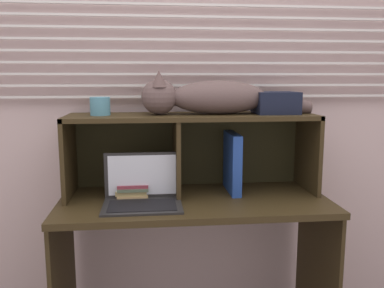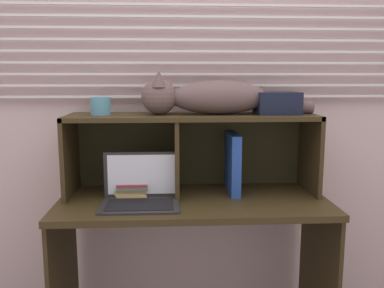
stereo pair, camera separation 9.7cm
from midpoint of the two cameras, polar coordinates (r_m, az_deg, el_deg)
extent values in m
cube|color=beige|center=(2.21, -1.87, 7.00)|extent=(4.40, 0.04, 2.50)
cube|color=silver|center=(2.16, -1.77, 6.68)|extent=(2.77, 0.02, 0.01)
cube|color=silver|center=(2.16, -1.77, 8.22)|extent=(2.77, 0.02, 0.01)
cube|color=silver|center=(2.16, -1.78, 9.76)|extent=(2.77, 0.02, 0.01)
cube|color=silver|center=(2.16, -1.79, 11.30)|extent=(2.77, 0.02, 0.01)
cube|color=silver|center=(2.16, -1.80, 12.83)|extent=(2.77, 0.02, 0.01)
cube|color=silver|center=(2.17, -1.81, 14.36)|extent=(2.77, 0.02, 0.01)
cube|color=silver|center=(2.17, -1.81, 15.89)|extent=(2.77, 0.02, 0.01)
cube|color=silver|center=(2.18, -1.82, 17.40)|extent=(2.77, 0.02, 0.01)
cube|color=silver|center=(2.19, -1.83, 18.91)|extent=(2.77, 0.02, 0.01)
cube|color=#332814|center=(1.97, -1.08, -8.07)|extent=(1.28, 0.57, 0.03)
cube|color=#332814|center=(2.16, -18.83, -17.90)|extent=(0.02, 0.51, 0.73)
cube|color=#332814|center=(2.26, 15.85, -16.57)|extent=(0.02, 0.51, 0.73)
cube|color=#332814|center=(2.00, -1.39, 3.85)|extent=(1.22, 0.33, 0.02)
cube|color=#332814|center=(2.07, -18.14, -1.66)|extent=(0.02, 0.33, 0.39)
cube|color=#332814|center=(2.16, 14.66, -1.04)|extent=(0.02, 0.33, 0.39)
cube|color=#332814|center=(2.02, -3.55, -1.75)|extent=(0.02, 0.31, 0.37)
cube|color=#2E2C16|center=(2.19, -1.72, -0.62)|extent=(1.22, 0.01, 0.39)
ellipsoid|color=brown|center=(2.01, 2.37, 6.53)|extent=(0.48, 0.19, 0.16)
sphere|color=brown|center=(1.99, -6.03, 6.57)|extent=(0.17, 0.17, 0.17)
cone|color=brown|center=(1.94, -6.07, 9.04)|extent=(0.08, 0.08, 0.08)
cone|color=brown|center=(2.03, -6.07, 9.05)|extent=(0.08, 0.08, 0.08)
cylinder|color=brown|center=(2.09, 11.49, 5.09)|extent=(0.27, 0.07, 0.07)
cube|color=#262626|center=(1.86, -8.46, -8.57)|extent=(0.35, 0.25, 0.01)
cube|color=#262626|center=(1.95, -8.40, -4.31)|extent=(0.35, 0.01, 0.22)
cube|color=white|center=(1.95, -8.40, -4.34)|extent=(0.32, 0.00, 0.19)
cube|color=black|center=(1.85, -8.48, -8.49)|extent=(0.30, 0.17, 0.00)
cube|color=#21449A|center=(2.06, 4.31, -2.59)|extent=(0.05, 0.25, 0.30)
cube|color=tan|center=(2.07, -9.56, -6.66)|extent=(0.15, 0.23, 0.02)
cube|color=tan|center=(2.07, -9.75, -6.08)|extent=(0.15, 0.23, 0.02)
cube|color=#54674E|center=(2.05, -9.53, -5.67)|extent=(0.15, 0.23, 0.01)
cube|color=brown|center=(2.06, -9.54, -5.23)|extent=(0.15, 0.23, 0.01)
cylinder|color=teal|center=(2.01, -14.09, 5.14)|extent=(0.10, 0.10, 0.09)
cube|color=black|center=(2.07, 10.30, 5.70)|extent=(0.21, 0.18, 0.11)
camera|label=1|loc=(0.05, -91.38, -0.23)|focal=38.13mm
camera|label=2|loc=(0.05, 88.62, 0.23)|focal=38.13mm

